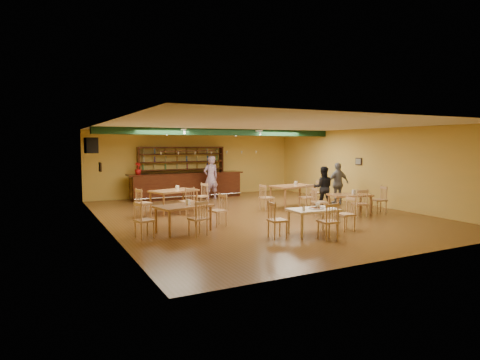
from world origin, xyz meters
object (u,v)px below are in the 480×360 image
dining_table_a (174,201)px  dining_table_c (184,218)px  patron_bar (211,178)px  near_table (313,221)px  dining_table_b (293,196)px  bar_counter (187,185)px  dining_table_d (349,204)px  patron_right_a (323,187)px

dining_table_a → dining_table_c: size_ratio=1.08×
patron_bar → near_table: bearing=82.2°
dining_table_b → patron_bar: bearing=111.5°
bar_counter → near_table: 8.49m
dining_table_b → dining_table_d: dining_table_b is taller
near_table → patron_bar: 7.67m
near_table → patron_bar: size_ratio=0.67×
bar_counter → patron_right_a: 6.20m
near_table → patron_bar: bearing=90.8°
dining_table_b → dining_table_c: dining_table_b is taller
dining_table_c → near_table: (2.96, -1.87, -0.03)m
bar_counter → patron_right_a: bearing=-55.3°
near_table → patron_bar: (0.30, 7.64, 0.61)m
bar_counter → patron_bar: size_ratio=2.75×
bar_counter → dining_table_d: bar_counter is taller
bar_counter → dining_table_a: bearing=-116.4°
dining_table_b → near_table: dining_table_b is taller
near_table → dining_table_d: bearing=35.7°
dining_table_c → dining_table_b: bearing=10.8°
bar_counter → dining_table_c: (-2.45, -6.60, -0.20)m
dining_table_a → patron_bar: (2.51, 2.59, 0.55)m
dining_table_d → patron_right_a: bearing=104.0°
dining_table_c → dining_table_d: dining_table_c is taller
near_table → bar_counter: bearing=96.5°
bar_counter → dining_table_b: 5.09m
bar_counter → near_table: size_ratio=4.10×
patron_right_a → dining_table_b: bearing=-13.2°
dining_table_a → dining_table_d: (5.24, -3.12, -0.05)m
patron_right_a → dining_table_c: bearing=45.9°
dining_table_d → dining_table_b: bearing=123.6°
dining_table_d → patron_right_a: size_ratio=0.88×
bar_counter → dining_table_c: 7.04m
dining_table_a → dining_table_c: (-0.76, -3.19, -0.03)m
dining_table_a → near_table: size_ratio=1.24×
dining_table_b → bar_counter: bearing=115.0°
dining_table_d → patron_right_a: (-0.01, 1.43, 0.44)m
dining_table_b → patron_bar: patron_bar is taller
dining_table_a → patron_right_a: bearing=-36.2°
dining_table_c → patron_bar: 6.66m
dining_table_a → near_table: bearing=-84.8°
bar_counter → dining_table_d: (3.54, -6.53, -0.22)m
dining_table_c → patron_right_a: (5.99, 1.51, 0.42)m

